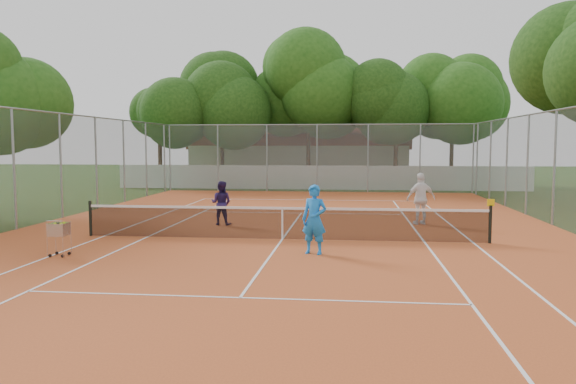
# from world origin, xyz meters

# --- Properties ---
(ground) EXTENTS (120.00, 120.00, 0.00)m
(ground) POSITION_xyz_m (0.00, 0.00, 0.00)
(ground) COLOR #1B380F
(ground) RESTS_ON ground
(court_pad) EXTENTS (18.00, 34.00, 0.02)m
(court_pad) POSITION_xyz_m (0.00, 0.00, 0.01)
(court_pad) COLOR #BC5324
(court_pad) RESTS_ON ground
(court_lines) EXTENTS (10.98, 23.78, 0.01)m
(court_lines) POSITION_xyz_m (0.00, 0.00, 0.02)
(court_lines) COLOR white
(court_lines) RESTS_ON court_pad
(tennis_net) EXTENTS (11.88, 0.10, 0.98)m
(tennis_net) POSITION_xyz_m (0.00, 0.00, 0.51)
(tennis_net) COLOR black
(tennis_net) RESTS_ON court_pad
(perimeter_fence) EXTENTS (18.00, 34.00, 4.00)m
(perimeter_fence) POSITION_xyz_m (0.00, 0.00, 2.00)
(perimeter_fence) COLOR slate
(perimeter_fence) RESTS_ON ground
(boundary_wall) EXTENTS (26.00, 0.30, 1.50)m
(boundary_wall) POSITION_xyz_m (0.00, 19.00, 0.75)
(boundary_wall) COLOR white
(boundary_wall) RESTS_ON ground
(clubhouse) EXTENTS (16.40, 9.00, 4.40)m
(clubhouse) POSITION_xyz_m (-2.00, 29.00, 2.20)
(clubhouse) COLOR beige
(clubhouse) RESTS_ON ground
(tropical_trees) EXTENTS (29.00, 19.00, 10.00)m
(tropical_trees) POSITION_xyz_m (0.00, 22.00, 5.00)
(tropical_trees) COLOR #15360D
(tropical_trees) RESTS_ON ground
(player_near) EXTENTS (0.74, 0.58, 1.78)m
(player_near) POSITION_xyz_m (1.08, -2.10, 0.91)
(player_near) COLOR #1B7CE5
(player_near) RESTS_ON court_pad
(player_far_left) EXTENTS (0.82, 0.68, 1.53)m
(player_far_left) POSITION_xyz_m (-2.48, 2.74, 0.79)
(player_far_left) COLOR #251849
(player_far_left) RESTS_ON court_pad
(player_far_right) EXTENTS (1.15, 0.76, 1.82)m
(player_far_right) POSITION_xyz_m (4.45, 3.65, 0.93)
(player_far_right) COLOR white
(player_far_right) RESTS_ON court_pad
(ball_hopper) EXTENTS (0.53, 0.53, 0.93)m
(ball_hopper) POSITION_xyz_m (-5.24, -3.14, 0.48)
(ball_hopper) COLOR silver
(ball_hopper) RESTS_ON court_pad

